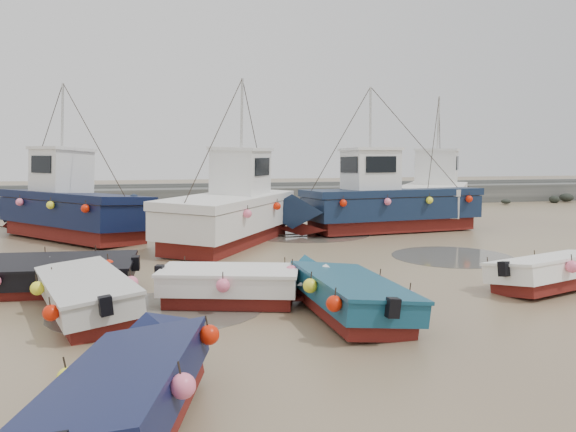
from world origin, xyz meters
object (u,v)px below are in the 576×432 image
at_px(cabin_boat_2, 379,202).
at_px(dinghy_5, 245,281).
at_px(dinghy_1, 139,377).
at_px(dinghy_4, 34,272).
at_px(cabin_boat_0, 63,205).
at_px(cabin_boat_3, 435,194).
at_px(dinghy_2, 343,288).
at_px(cabin_boat_1, 236,208).
at_px(dinghy_3, 564,266).
at_px(dinghy_0, 84,287).
at_px(person, 135,244).

bearing_deg(cabin_boat_2, dinghy_5, 138.24).
distance_m(dinghy_1, dinghy_4, 7.75).
bearing_deg(cabin_boat_0, cabin_boat_3, -34.12).
distance_m(dinghy_5, cabin_boat_2, 12.97).
distance_m(dinghy_2, cabin_boat_2, 12.97).
height_order(cabin_boat_1, cabin_boat_2, same).
relative_size(cabin_boat_0, cabin_boat_3, 0.94).
height_order(cabin_boat_0, cabin_boat_1, same).
bearing_deg(dinghy_3, dinghy_4, -118.78).
height_order(dinghy_4, cabin_boat_3, cabin_boat_3).
relative_size(dinghy_0, dinghy_3, 1.08).
distance_m(cabin_boat_0, cabin_boat_2, 13.18).
distance_m(dinghy_0, cabin_boat_0, 11.58).
height_order(dinghy_2, cabin_boat_3, cabin_boat_3).
relative_size(dinghy_0, dinghy_1, 1.10).
distance_m(cabin_boat_1, cabin_boat_3, 11.75).
height_order(cabin_boat_0, cabin_boat_3, same).
xyz_separation_m(dinghy_5, cabin_boat_1, (0.94, 9.00, 0.76)).
bearing_deg(cabin_boat_0, dinghy_1, -118.87).
relative_size(cabin_boat_0, person, 4.45).
bearing_deg(dinghy_1, cabin_boat_3, 67.76).
relative_size(dinghy_1, dinghy_2, 0.95).
height_order(dinghy_1, person, dinghy_1).
bearing_deg(dinghy_4, cabin_boat_1, -35.58).
height_order(dinghy_2, cabin_boat_0, cabin_boat_0).
bearing_deg(cabin_boat_3, dinghy_0, -106.00).
bearing_deg(cabin_boat_3, dinghy_5, -97.95).
bearing_deg(cabin_boat_2, cabin_boat_0, 78.92).
height_order(dinghy_1, cabin_boat_1, cabin_boat_1).
bearing_deg(cabin_boat_2, dinghy_4, 117.82).
bearing_deg(dinghy_1, cabin_boat_2, 72.83).
height_order(dinghy_0, cabin_boat_0, cabin_boat_0).
xyz_separation_m(dinghy_2, dinghy_5, (-1.95, 1.12, 0.01)).
distance_m(dinghy_2, dinghy_4, 7.58).
bearing_deg(person, dinghy_0, 85.00).
xyz_separation_m(dinghy_0, person, (0.65, 9.14, -0.54)).
bearing_deg(dinghy_0, dinghy_5, -21.69).
relative_size(dinghy_2, person, 3.12).
distance_m(dinghy_5, person, 9.84).
xyz_separation_m(dinghy_0, cabin_boat_2, (10.94, 10.35, 0.77)).
distance_m(dinghy_1, person, 14.56).
distance_m(cabin_boat_3, person, 15.25).
xyz_separation_m(dinghy_0, dinghy_2, (5.47, -1.39, 0.01)).
relative_size(dinghy_4, cabin_boat_2, 0.59).
xyz_separation_m(dinghy_2, person, (-4.82, 10.52, -0.55)).
xyz_separation_m(dinghy_1, dinghy_4, (-2.76, 7.24, -0.01)).
bearing_deg(dinghy_5, cabin_boat_0, -137.99).
bearing_deg(dinghy_3, dinghy_1, -83.26).
bearing_deg(cabin_boat_3, dinghy_2, -90.78).
xyz_separation_m(dinghy_5, cabin_boat_2, (7.43, 10.61, 0.75)).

